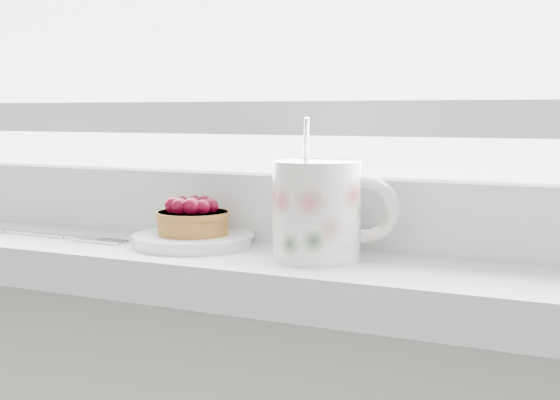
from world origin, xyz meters
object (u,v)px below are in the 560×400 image
Objects in this scene: saucer at (193,240)px; floral_mug at (320,208)px; raspberry_tart at (192,217)px; fork at (55,236)px.

floral_mug reaches higher than saucer.
floral_mug reaches higher than raspberry_tart.
raspberry_tart is (-0.00, -0.00, 0.02)m from saucer.
saucer is 0.15m from floral_mug.
saucer is 0.66× the size of fork.
saucer is at bearing 175.29° from floral_mug.
floral_mug is at bearing -4.71° from saucer.
fork is (-0.31, -0.01, -0.05)m from floral_mug.
fork is (-0.17, -0.02, -0.03)m from raspberry_tart.
raspberry_tart reaches higher than fork.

